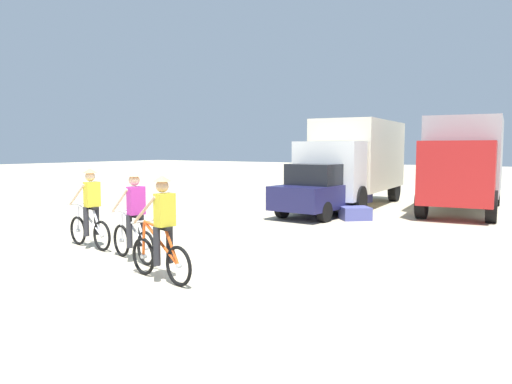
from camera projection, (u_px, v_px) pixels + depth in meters
The scene contains 8 objects.
ground_plane at pixel (131, 267), 9.36m from camera, with size 120.00×120.00×0.00m, color beige.
box_truck_cream_rv at pixel (355, 158), 19.29m from camera, with size 2.92×6.92×3.35m.
box_truck_grey_hauler at pixel (464, 159), 17.63m from camera, with size 3.12×6.97×3.35m.
sedan_parked at pixel (322, 190), 16.43m from camera, with size 1.94×4.27×1.76m.
cyclist_orange_shirt at pixel (90, 211), 11.08m from camera, with size 1.72×0.53×1.82m.
cyclist_cowboy_hat at pixel (134, 220), 9.79m from camera, with size 1.69×0.62×1.82m.
cyclist_near_camera at pixel (162, 232), 8.33m from camera, with size 1.71×0.55×1.82m.
supply_crate at pixel (355, 213), 15.56m from camera, with size 0.76×0.89×0.41m, color #4C5199.
Camera 1 is at (7.13, -6.27, 2.28)m, focal length 34.31 mm.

